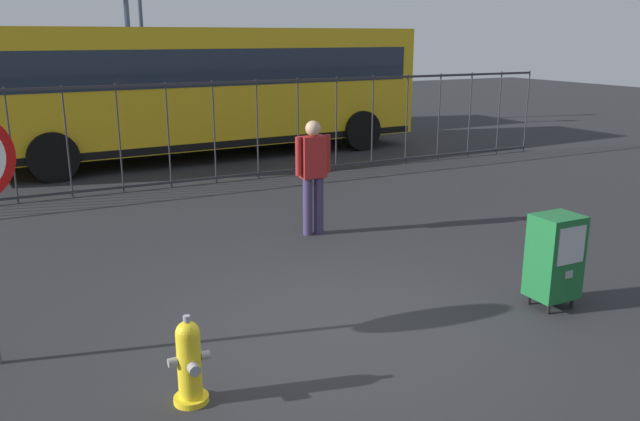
{
  "coord_description": "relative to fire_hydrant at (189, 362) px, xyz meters",
  "views": [
    {
      "loc": [
        -2.88,
        -5.11,
        2.82
      ],
      "look_at": [
        0.3,
        1.2,
        0.9
      ],
      "focal_mm": 36.11,
      "sensor_mm": 36.0,
      "label": 1
    }
  ],
  "objects": [
    {
      "name": "bus_far",
      "position": [
        3.02,
        14.35,
        1.36
      ],
      "size": [
        10.55,
        2.94,
        3.0
      ],
      "rotation": [
        0.0,
        0.0,
        0.02
      ],
      "color": "#19519E",
      "rests_on": "ground_plane"
    },
    {
      "name": "fire_hydrant",
      "position": [
        0.0,
        0.0,
        0.0
      ],
      "size": [
        0.33,
        0.32,
        0.75
      ],
      "color": "yellow",
      "rests_on": "ground_plane"
    },
    {
      "name": "ground_plane",
      "position": [
        1.75,
        0.58,
        -0.35
      ],
      "size": [
        60.0,
        60.0,
        0.0
      ],
      "primitive_type": "plane",
      "color": "#262628"
    },
    {
      "name": "newspaper_box_primary",
      "position": [
        3.99,
        0.1,
        0.22
      ],
      "size": [
        0.48,
        0.42,
        1.02
      ],
      "color": "black",
      "rests_on": "ground_plane"
    },
    {
      "name": "pedestrian",
      "position": [
        2.86,
        3.61,
        0.6
      ],
      "size": [
        0.55,
        0.22,
        1.67
      ],
      "color": "#382D51",
      "rests_on": "ground_plane"
    },
    {
      "name": "fence_barrier",
      "position": [
        1.75,
        7.55,
        0.67
      ],
      "size": [
        18.03,
        0.04,
        2.0
      ],
      "color": "#2D2D33",
      "rests_on": "ground_plane"
    },
    {
      "name": "bus_near",
      "position": [
        3.39,
        10.55,
        1.36
      ],
      "size": [
        10.63,
        3.27,
        3.0
      ],
      "rotation": [
        0.0,
        0.0,
        0.06
      ],
      "color": "gold",
      "rests_on": "ground_plane"
    }
  ]
}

